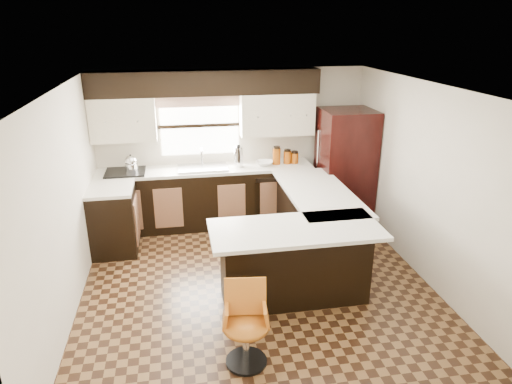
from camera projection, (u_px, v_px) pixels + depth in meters
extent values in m
plane|color=#49301A|center=(257.00, 284.00, 5.66)|extent=(4.40, 4.40, 0.00)
plane|color=silver|center=(257.00, 88.00, 4.82)|extent=(4.40, 4.40, 0.00)
plane|color=beige|center=(232.00, 146.00, 7.27)|extent=(4.40, 0.00, 4.40)
plane|color=beige|center=(312.00, 303.00, 3.21)|extent=(4.40, 0.00, 4.40)
plane|color=beige|center=(65.00, 206.00, 4.89)|extent=(0.00, 4.40, 4.40)
plane|color=beige|center=(425.00, 183.00, 5.59)|extent=(0.00, 4.40, 4.40)
cube|color=black|center=(207.00, 198.00, 7.18)|extent=(3.30, 0.60, 0.90)
cube|color=black|center=(114.00, 221.00, 6.36)|extent=(0.60, 0.70, 0.90)
cube|color=silver|center=(206.00, 169.00, 7.01)|extent=(3.30, 0.60, 0.04)
cube|color=silver|center=(110.00, 189.00, 6.19)|extent=(0.60, 0.70, 0.04)
cube|color=black|center=(205.00, 82.00, 6.68)|extent=(3.40, 0.35, 0.36)
cube|color=beige|center=(123.00, 119.00, 6.65)|extent=(0.94, 0.35, 0.64)
cube|color=beige|center=(277.00, 114.00, 7.03)|extent=(1.14, 0.35, 0.64)
cube|color=white|center=(200.00, 126.00, 7.04)|extent=(1.20, 0.02, 0.90)
cube|color=#D19B93|center=(199.00, 101.00, 6.87)|extent=(1.30, 0.06, 0.18)
cube|color=#B2B2B7|center=(203.00, 168.00, 6.97)|extent=(0.75, 0.45, 0.03)
cube|color=black|center=(273.00, 202.00, 7.09)|extent=(0.58, 0.03, 0.78)
cube|color=black|center=(125.00, 172.00, 6.78)|extent=(0.58, 0.50, 0.02)
cube|color=black|center=(313.00, 225.00, 6.23)|extent=(0.60, 1.95, 0.90)
cube|color=black|center=(294.00, 263.00, 5.24)|extent=(1.65, 0.60, 0.90)
cube|color=silver|center=(319.00, 193.00, 6.07)|extent=(0.84, 1.95, 0.04)
cube|color=silver|center=(296.00, 230.00, 4.99)|extent=(1.89, 0.84, 0.04)
cube|color=black|center=(345.00, 168.00, 7.11)|extent=(0.78, 0.75, 1.83)
cylinder|color=silver|center=(239.00, 157.00, 7.03)|extent=(0.14, 0.14, 0.31)
imported|color=white|center=(264.00, 163.00, 7.14)|extent=(0.30, 0.30, 0.06)
cylinder|color=#914008|center=(277.00, 156.00, 7.16)|extent=(0.12, 0.12, 0.25)
cylinder|color=#914008|center=(287.00, 157.00, 7.20)|extent=(0.12, 0.12, 0.20)
cylinder|color=#914008|center=(295.00, 158.00, 7.23)|extent=(0.12, 0.12, 0.16)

